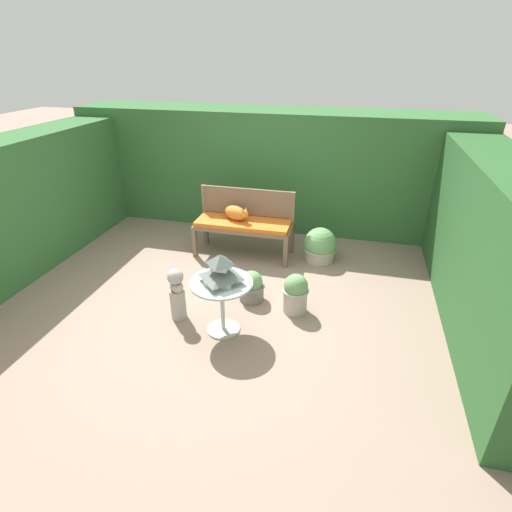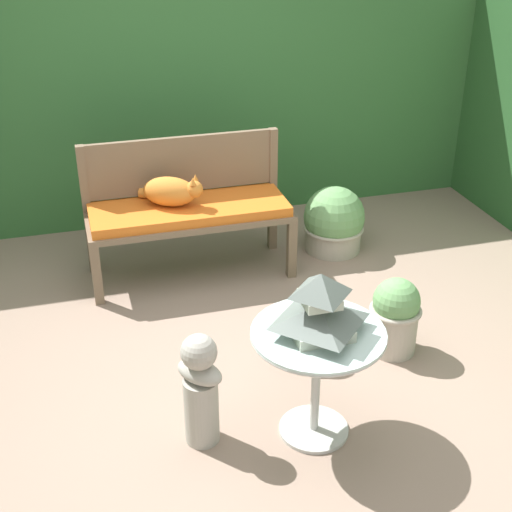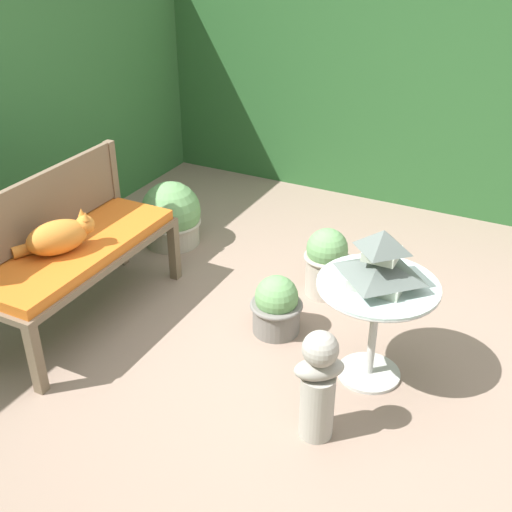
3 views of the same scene
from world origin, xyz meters
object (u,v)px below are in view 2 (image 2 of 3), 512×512
object	(u,v)px
garden_bench	(189,215)
patio_table	(317,354)
garden_bust	(200,388)
potted_plant_bench_left	(395,315)
potted_plant_hedge_corner	(334,222)
cat	(171,191)
pagoda_birdhouse	(320,308)
potted_plant_table_near	(300,329)

from	to	relation	value
garden_bench	patio_table	xyz separation A→B (m)	(0.27, -1.77, 0.02)
garden_bust	potted_plant_bench_left	size ratio (longest dim) A/B	1.30
garden_bench	potted_plant_hedge_corner	xyz separation A→B (m)	(1.09, 0.08, -0.23)
garden_bench	cat	world-z (taller)	cat
garden_bust	potted_plant_hedge_corner	bearing A→B (deg)	102.42
garden_bust	pagoda_birdhouse	bearing A→B (deg)	40.65
garden_bench	potted_plant_bench_left	world-z (taller)	garden_bench
pagoda_birdhouse	garden_bust	world-z (taller)	pagoda_birdhouse
patio_table	pagoda_birdhouse	distance (m)	0.26
pagoda_birdhouse	potted_plant_hedge_corner	world-z (taller)	pagoda_birdhouse
garden_bench	garden_bust	xyz separation A→B (m)	(-0.28, -1.68, -0.13)
garden_bench	potted_plant_bench_left	size ratio (longest dim) A/B	2.93
patio_table	potted_plant_hedge_corner	bearing A→B (deg)	66.09
patio_table	potted_plant_bench_left	xyz separation A→B (m)	(0.68, 0.54, -0.23)
cat	potted_plant_table_near	bearing A→B (deg)	-38.30
potted_plant_hedge_corner	cat	bearing A→B (deg)	-177.68
cat	garden_bust	distance (m)	1.74
pagoda_birdhouse	garden_bust	distance (m)	0.70
potted_plant_table_near	cat	bearing A→B (deg)	114.46
patio_table	potted_plant_hedge_corner	distance (m)	2.04
garden_bust	patio_table	bearing A→B (deg)	40.65
cat	pagoda_birdhouse	world-z (taller)	pagoda_birdhouse
patio_table	potted_plant_table_near	distance (m)	0.72
pagoda_birdhouse	potted_plant_bench_left	xyz separation A→B (m)	(0.68, 0.54, -0.49)
potted_plant_table_near	pagoda_birdhouse	bearing A→B (deg)	-102.41
cat	potted_plant_bench_left	xyz separation A→B (m)	(1.07, -1.26, -0.39)
garden_bench	potted_plant_hedge_corner	distance (m)	1.12
garden_bench	cat	bearing A→B (deg)	164.49
garden_bust	potted_plant_bench_left	world-z (taller)	garden_bust
garden_bust	potted_plant_table_near	distance (m)	0.90
garden_bust	potted_plant_hedge_corner	size ratio (longest dim) A/B	1.25
potted_plant_bench_left	potted_plant_table_near	bearing A→B (deg)	168.79
potted_plant_table_near	potted_plant_hedge_corner	size ratio (longest dim) A/B	0.77
patio_table	potted_plant_hedge_corner	world-z (taller)	patio_table
potted_plant_hedge_corner	patio_table	bearing A→B (deg)	-113.91
potted_plant_bench_left	potted_plant_table_near	distance (m)	0.56
pagoda_birdhouse	potted_plant_hedge_corner	xyz separation A→B (m)	(0.82, 1.85, -0.51)
garden_bust	cat	bearing A→B (deg)	134.83
garden_bust	potted_plant_hedge_corner	xyz separation A→B (m)	(1.37, 1.75, -0.10)
potted_plant_table_near	patio_table	bearing A→B (deg)	-102.41
potted_plant_bench_left	patio_table	bearing A→B (deg)	-141.92
garden_bench	garden_bust	bearing A→B (deg)	-99.45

